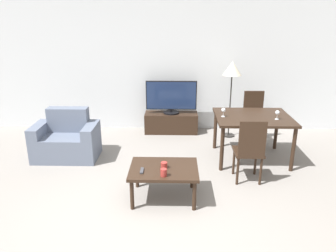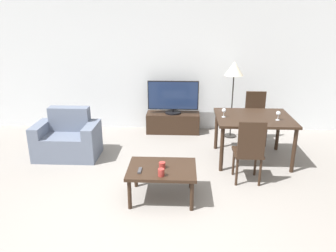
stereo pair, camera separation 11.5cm
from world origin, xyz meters
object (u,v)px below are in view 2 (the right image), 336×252
object	(u,v)px
cup_colored_far	(162,165)
dining_chair_near	(249,149)
floor_lamp	(234,72)
tv	(173,97)
wine_glass_left	(278,114)
wine_glass_center	(224,111)
cup_white_near	(161,172)
tv_stand	(173,123)
armchair	(68,140)
coffee_table	(162,171)
dining_table	(254,122)
remote_primary	(140,170)
dining_chair_far	(256,115)

from	to	relation	value
cup_colored_far	dining_chair_near	bearing A→B (deg)	21.23
cup_colored_far	floor_lamp	bearing A→B (deg)	63.05
tv	floor_lamp	distance (m)	1.28
floor_lamp	wine_glass_left	distance (m)	1.42
dining_chair_near	wine_glass_center	distance (m)	0.88
floor_lamp	cup_white_near	size ratio (longest dim) A/B	15.52
dining_chair_near	tv_stand	bearing A→B (deg)	118.17
floor_lamp	dining_chair_near	bearing A→B (deg)	-90.40
armchair	wine_glass_left	world-z (taller)	wine_glass_left
armchair	wine_glass_center	world-z (taller)	wine_glass_center
floor_lamp	wine_glass_left	bearing A→B (deg)	-67.25
cup_white_near	wine_glass_center	distance (m)	1.75
coffee_table	dining_table	xyz separation A→B (m)	(1.40, 1.28, 0.28)
dining_table	remote_primary	distance (m)	2.18
dining_chair_near	cup_colored_far	xyz separation A→B (m)	(-1.19, -0.46, -0.05)
coffee_table	wine_glass_left	size ratio (longest dim) A/B	6.01
armchair	dining_chair_near	world-z (taller)	dining_chair_near
tv_stand	wine_glass_center	size ratio (longest dim) A/B	7.31
tv	floor_lamp	world-z (taller)	floor_lamp
wine_glass_center	dining_table	bearing A→B (deg)	5.32
coffee_table	wine_glass_left	distance (m)	2.10
dining_chair_far	remote_primary	size ratio (longest dim) A/B	6.36
armchair	tv_stand	size ratio (longest dim) A/B	0.97
dining_chair_near	dining_chair_far	size ratio (longest dim) A/B	1.00
tv_stand	cup_colored_far	xyz separation A→B (m)	(-0.06, -2.57, 0.27)
remote_primary	cup_white_near	world-z (taller)	cup_white_near
coffee_table	dining_chair_far	xyz separation A→B (m)	(1.61, 2.09, 0.14)
dining_table	wine_glass_center	world-z (taller)	wine_glass_center
dining_chair_near	dining_chair_far	xyz separation A→B (m)	(0.42, 1.64, 0.00)
dining_chair_far	floor_lamp	size ratio (longest dim) A/B	0.65
coffee_table	tv_stand	bearing A→B (deg)	88.68
tv_stand	floor_lamp	xyz separation A→B (m)	(1.14, -0.21, 1.08)
tv	wine_glass_left	distance (m)	2.22
tv_stand	wine_glass_center	xyz separation A→B (m)	(0.85, -1.34, 0.65)
tv_stand	wine_glass_left	bearing A→B (deg)	-41.25
cup_colored_far	tv	bearing A→B (deg)	88.75
dining_table	armchair	bearing A→B (deg)	-179.86
dining_chair_near	remote_primary	distance (m)	1.57
dining_chair_far	cup_white_near	bearing A→B (deg)	-124.69
armchair	remote_primary	world-z (taller)	armchair
dining_table	cup_colored_far	size ratio (longest dim) A/B	14.43
armchair	cup_white_near	xyz separation A→B (m)	(1.68, -1.49, 0.18)
dining_table	floor_lamp	size ratio (longest dim) A/B	0.81
coffee_table	wine_glass_center	xyz separation A→B (m)	(0.91, 1.23, 0.47)
dining_chair_near	dining_table	bearing A→B (deg)	75.58
coffee_table	remote_primary	size ratio (longest dim) A/B	5.85
cup_white_near	dining_table	bearing A→B (deg)	47.11
cup_white_near	wine_glass_center	world-z (taller)	wine_glass_center
dining_chair_near	floor_lamp	world-z (taller)	floor_lamp
wine_glass_center	dining_chair_far	bearing A→B (deg)	50.93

